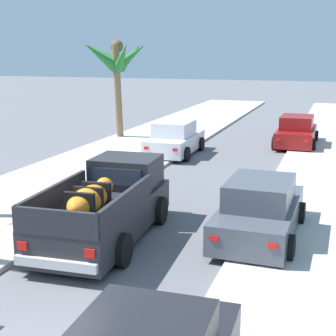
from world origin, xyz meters
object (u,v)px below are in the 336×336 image
car_right_near (296,132)px  pickup_truck (107,207)px  palm_tree_right_fore (117,60)px  car_right_mid (175,139)px  car_left_near (260,211)px

car_right_near → pickup_truck: bearing=-103.2°
car_right_near → palm_tree_right_fore: size_ratio=0.81×
car_right_near → car_right_mid: (-5.08, -3.97, 0.00)m
car_right_mid → palm_tree_right_fore: 6.25m
pickup_truck → car_left_near: 3.84m
pickup_truck → car_right_near: pickup_truck is taller
car_right_near → car_right_mid: 6.45m
car_right_near → car_left_near: bearing=-89.1°
car_left_near → car_right_mid: size_ratio=1.00×
pickup_truck → car_left_near: (3.64, 1.22, -0.10)m
pickup_truck → car_left_near: bearing=18.6°
car_right_mid → car_left_near: bearing=-60.5°
pickup_truck → car_right_near: size_ratio=1.24×
car_right_mid → palm_tree_right_fore: palm_tree_right_fore is taller
pickup_truck → car_right_mid: size_ratio=1.24×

